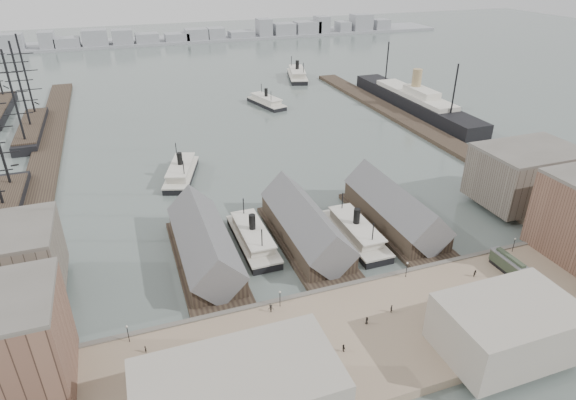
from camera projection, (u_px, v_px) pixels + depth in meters
name	position (u px, v px, depth m)	size (l,w,h in m)	color
ground	(332.00, 280.00, 110.84)	(900.00, 900.00, 0.00)	#4F5B57
quay	(374.00, 335.00, 93.70)	(180.00, 30.00, 2.00)	#8A745D
seawall	(342.00, 289.00, 105.97)	(180.00, 1.20, 2.30)	#59544C
west_wharf	(46.00, 158.00, 173.58)	(10.00, 220.00, 1.60)	#2D231C
east_wharf	(410.00, 122.00, 208.84)	(10.00, 180.00, 1.60)	#2D231C
ferry_shed_west	(204.00, 246.00, 115.01)	(14.00, 42.00, 12.60)	#2D231C
ferry_shed_center	(305.00, 227.00, 122.77)	(14.00, 42.00, 12.60)	#2D231C
ferry_shed_east	(394.00, 211.00, 130.54)	(14.00, 42.00, 12.60)	#2D231C
warehouse_east_back	(526.00, 175.00, 139.26)	(28.00, 20.00, 15.00)	#60564C
street_bldg_center	(508.00, 327.00, 86.88)	(24.00, 16.00, 10.00)	gray
lamp_post_far_w	(127.00, 331.00, 89.38)	(0.44, 0.44, 3.92)	black
lamp_post_near_w	(280.00, 296.00, 98.34)	(0.44, 0.44, 3.92)	black
lamp_post_near_e	(407.00, 267.00, 107.30)	(0.44, 0.44, 3.92)	black
lamp_post_far_e	(514.00, 242.00, 116.26)	(0.44, 0.44, 3.92)	black
far_shore	(158.00, 38.00, 387.14)	(500.00, 40.00, 15.72)	gray
ferry_docked_west	(253.00, 237.00, 122.99)	(7.83, 26.10, 9.32)	black
ferry_docked_east	(356.00, 232.00, 125.36)	(7.98, 26.59, 9.50)	black
ferry_open_near	(181.00, 172.00, 159.21)	(15.68, 27.58, 9.44)	black
ferry_open_mid	(266.00, 101.00, 233.03)	(13.80, 26.00, 8.90)	black
ferry_open_far	(297.00, 74.00, 280.46)	(17.36, 32.94, 11.27)	black
sailing_ship_near	(0.00, 219.00, 130.34)	(8.86, 61.05, 36.43)	black
sailing_ship_mid	(31.00, 128.00, 196.76)	(9.01, 52.05, 37.03)	black
ocean_steamer	(414.00, 100.00, 227.53)	(12.77, 93.33, 18.67)	black
tram	(509.00, 265.00, 109.28)	(2.80, 10.40, 3.69)	black
horse_cart_left	(185.00, 363.00, 84.84)	(4.80, 3.42, 1.68)	black
horse_cart_center	(295.00, 354.00, 86.82)	(4.93, 2.23, 1.50)	black
horse_cart_right	(461.00, 305.00, 98.70)	(4.64, 1.89, 1.48)	black
pedestrian_0	(146.00, 349.00, 87.84)	(0.57, 0.42, 1.57)	black
pedestrian_1	(137.00, 390.00, 79.66)	(0.77, 0.60, 1.59)	black
pedestrian_2	(271.00, 308.00, 97.66)	(1.15, 0.66, 1.77)	black
pedestrian_3	(344.00, 348.00, 88.02)	(0.99, 0.41, 1.69)	black
pedestrian_4	(367.00, 320.00, 94.64)	(0.78, 0.51, 1.60)	black
pedestrian_5	(391.00, 309.00, 97.58)	(0.64, 0.47, 1.75)	black
pedestrian_6	(475.00, 273.00, 108.26)	(0.84, 0.65, 1.72)	black
pedestrian_7	(545.00, 312.00, 96.73)	(1.08, 0.62, 1.68)	black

